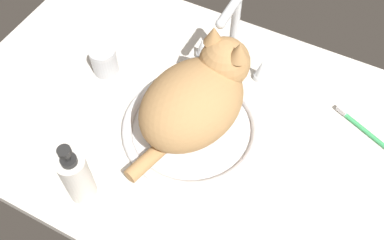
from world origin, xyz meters
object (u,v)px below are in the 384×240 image
(soap_pump_bottle, at_px, (77,177))
(cat, at_px, (199,96))
(toothbrush, at_px, (367,132))
(sink_basin, at_px, (192,127))
(faucet, at_px, (232,44))
(metal_jar, at_px, (104,61))

(soap_pump_bottle, bearing_deg, cat, 62.50)
(soap_pump_bottle, xyz_separation_m, toothbrush, (0.49, 0.41, -0.06))
(cat, xyz_separation_m, soap_pump_bottle, (-0.14, -0.26, -0.04))
(sink_basin, bearing_deg, faucet, 90.00)
(sink_basin, distance_m, toothbrush, 0.40)
(metal_jar, bearing_deg, faucet, 27.51)
(cat, bearing_deg, metal_jar, 171.73)
(metal_jar, distance_m, soap_pump_bottle, 0.34)
(soap_pump_bottle, relative_size, toothbrush, 1.01)
(metal_jar, bearing_deg, sink_basin, -12.51)
(metal_jar, bearing_deg, cat, -8.27)
(sink_basin, xyz_separation_m, cat, (0.01, 0.02, 0.10))
(metal_jar, height_order, soap_pump_bottle, soap_pump_bottle)
(sink_basin, bearing_deg, cat, 74.81)
(soap_pump_bottle, bearing_deg, sink_basin, 61.57)
(toothbrush, bearing_deg, cat, -156.34)
(metal_jar, bearing_deg, toothbrush, 10.17)
(faucet, relative_size, metal_jar, 3.25)
(sink_basin, relative_size, metal_jar, 4.47)
(sink_basin, relative_size, soap_pump_bottle, 1.84)
(soap_pump_bottle, bearing_deg, metal_jar, 115.58)
(sink_basin, height_order, metal_jar, metal_jar)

